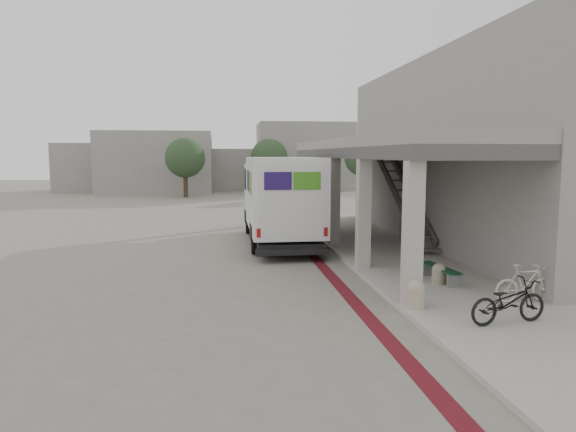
{
  "coord_description": "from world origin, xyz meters",
  "views": [
    {
      "loc": [
        -2.04,
        -14.21,
        3.45
      ],
      "look_at": [
        -0.08,
        1.1,
        1.6
      ],
      "focal_mm": 32.0,
      "sensor_mm": 36.0,
      "label": 1
    }
  ],
  "objects": [
    {
      "name": "bollard_far",
      "position": [
        3.51,
        -1.77,
        0.39
      ],
      "size": [
        0.35,
        0.35,
        0.53
      ],
      "color": "gray",
      "rests_on": "sidewalk"
    },
    {
      "name": "transit_building",
      "position": [
        6.83,
        4.5,
        3.4
      ],
      "size": [
        7.6,
        17.0,
        7.0
      ],
      "color": "gray",
      "rests_on": "ground"
    },
    {
      "name": "tree_right",
      "position": [
        10.0,
        29.0,
        3.18
      ],
      "size": [
        3.2,
        3.2,
        4.8
      ],
      "color": "#38281C",
      "rests_on": "ground"
    },
    {
      "name": "distant_backdrop",
      "position": [
        -2.84,
        35.89,
        2.7
      ],
      "size": [
        28.0,
        10.0,
        6.5
      ],
      "color": "gray",
      "rests_on": "ground"
    },
    {
      "name": "bicycle_cream",
      "position": [
        4.72,
        -3.67,
        0.56
      ],
      "size": [
        1.48,
        0.44,
        0.88
      ],
      "primitive_type": "imported",
      "rotation": [
        0.0,
        0.0,
        1.59
      ],
      "color": "beige",
      "rests_on": "sidewalk"
    },
    {
      "name": "bicycle_black",
      "position": [
        3.53,
        -5.0,
        0.57
      ],
      "size": [
        1.77,
        0.86,
        0.89
      ],
      "primitive_type": "imported",
      "rotation": [
        0.0,
        0.0,
        1.73
      ],
      "color": "black",
      "rests_on": "sidewalk"
    },
    {
      "name": "bike_lane_stripe",
      "position": [
        1.0,
        2.0,
        0.01
      ],
      "size": [
        0.35,
        40.0,
        0.01
      ],
      "primitive_type": "cube",
      "color": "#59111A",
      "rests_on": "ground"
    },
    {
      "name": "sidewalk",
      "position": [
        4.0,
        0.0,
        0.06
      ],
      "size": [
        4.4,
        28.0,
        0.12
      ],
      "primitive_type": "cube",
      "color": "gray",
      "rests_on": "ground"
    },
    {
      "name": "bollard_near",
      "position": [
        2.1,
        -3.77,
        0.44
      ],
      "size": [
        0.43,
        0.43,
        0.64
      ],
      "color": "tan",
      "rests_on": "sidewalk"
    },
    {
      "name": "utility_cabinet",
      "position": [
        5.0,
        4.35,
        0.67
      ],
      "size": [
        0.61,
        0.74,
        1.11
      ],
      "primitive_type": "cube",
      "rotation": [
        0.0,
        0.0,
        0.18
      ],
      "color": "gray",
      "rests_on": "sidewalk"
    },
    {
      "name": "fedex_truck",
      "position": [
        0.17,
        5.51,
        1.78
      ],
      "size": [
        2.51,
        7.86,
        3.35
      ],
      "rotation": [
        0.0,
        0.0,
        -0.0
      ],
      "color": "black",
      "rests_on": "ground"
    },
    {
      "name": "ground",
      "position": [
        0.0,
        0.0,
        0.0
      ],
      "size": [
        120.0,
        120.0,
        0.0
      ],
      "primitive_type": "plane",
      "color": "slate",
      "rests_on": "ground"
    },
    {
      "name": "tree_left",
      "position": [
        -5.0,
        28.0,
        3.18
      ],
      "size": [
        3.2,
        3.2,
        4.8
      ],
      "color": "#38281C",
      "rests_on": "ground"
    },
    {
      "name": "bench",
      "position": [
        3.62,
        -1.55,
        0.39
      ],
      "size": [
        0.55,
        1.65,
        0.38
      ],
      "rotation": [
        0.0,
        0.0,
        0.13
      ],
      "color": "gray",
      "rests_on": "sidewalk"
    },
    {
      "name": "tree_mid",
      "position": [
        2.0,
        30.0,
        3.18
      ],
      "size": [
        3.2,
        3.2,
        4.8
      ],
      "color": "#38281C",
      "rests_on": "ground"
    }
  ]
}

